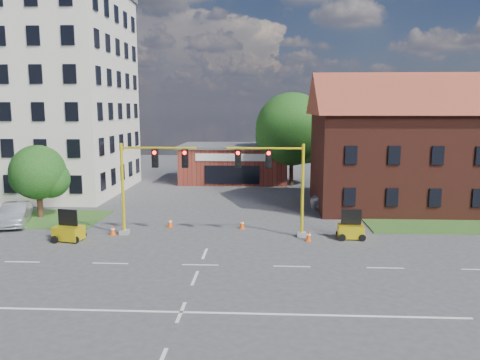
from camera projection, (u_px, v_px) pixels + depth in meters
The scene contains 18 objects.
ground at pixel (200, 265), 25.57m from camera, with size 120.00×120.00×0.00m, color #434345.
grass_verge_ne at pixel (466, 227), 33.55m from camera, with size 14.00×4.00×0.08m, color #335A21.
lane_markings at pixel (192, 285), 22.61m from camera, with size 60.00×36.00×0.01m, color white, non-canonical shape.
office_block at pixel (29, 90), 46.62m from camera, with size 18.40×15.40×20.60m.
brick_shop at pixel (234, 163), 54.84m from camera, with size 12.40×8.40×4.30m.
townhouse_row at pixel (436, 139), 39.57m from camera, with size 21.00×11.00×11.50m.
tree_large at pixel (296, 131), 51.05m from camera, with size 8.38×7.98×10.22m.
tree_nw_front at pixel (41, 174), 36.18m from camera, with size 4.43×4.22×5.70m.
signal_mast_west at pixel (147, 177), 31.11m from camera, with size 5.30×0.60×6.20m.
signal_mast_east at pixel (278, 178), 30.68m from camera, with size 5.30×0.60×6.20m.
trailer_west at pixel (69, 231), 30.14m from camera, with size 1.94×1.50×1.98m.
trailer_east at pixel (351, 230), 30.61m from camera, with size 1.70×1.18×1.88m.
cone_a at pixel (113, 230), 31.53m from camera, with size 0.40×0.40×0.70m.
cone_b at pixel (170, 223), 33.65m from camera, with size 0.40×0.40×0.70m.
cone_c at pixel (309, 236), 30.14m from camera, with size 0.40×0.40×0.70m.
cone_d at pixel (242, 224), 33.20m from camera, with size 0.40×0.40×0.70m.
pickup_white at pixel (343, 202), 39.13m from camera, with size 2.41×5.23×1.45m, color white.
sedan_silver_front at pixel (15, 214), 34.28m from camera, with size 1.70×4.87×1.61m, color #A9AAB1.
Camera 1 is at (3.42, -24.43, 8.49)m, focal length 35.00 mm.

